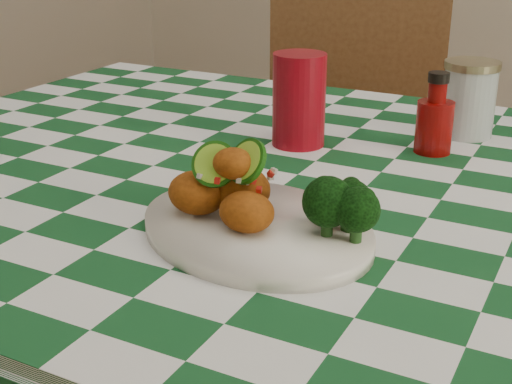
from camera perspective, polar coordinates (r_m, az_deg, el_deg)
The scene contains 7 objects.
plate at distance 0.83m, azimuth -0.00°, elevation -2.96°, with size 0.30×0.23×0.02m, color silver, non-canonical shape.
fried_chicken_pile at distance 0.82m, azimuth -1.52°, elevation 0.67°, with size 0.13×0.10×0.09m, color #9C480F, non-canonical shape.
broccoli_side at distance 0.78m, azimuth 6.80°, elevation -1.22°, with size 0.09×0.09×0.07m, color black, non-canonical shape.
red_tumbler at distance 1.13m, azimuth 3.46°, elevation 7.36°, with size 0.08×0.08×0.15m, color maroon.
ketchup_bottle at distance 1.13m, azimuth 14.16°, elevation 6.14°, with size 0.06×0.06×0.13m, color #6D0605, non-canonical shape.
mason_jar at distance 1.23m, azimuth 16.67°, elevation 7.15°, with size 0.09×0.09×0.12m, color #B2BCBA, non-canonical shape.
wooden_chair_left at distance 1.78m, azimuth 7.60°, elevation 0.34°, with size 0.45×0.47×0.99m, color #472814, non-canonical shape.
Camera 1 is at (0.29, -0.87, 1.14)m, focal length 50.00 mm.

